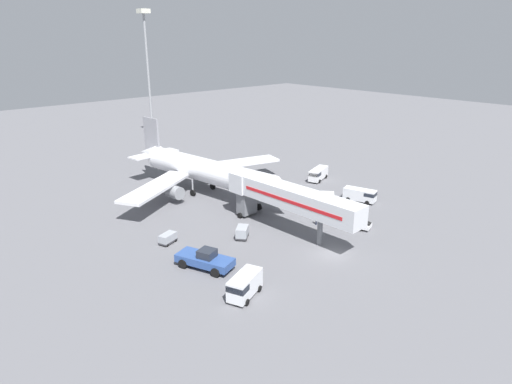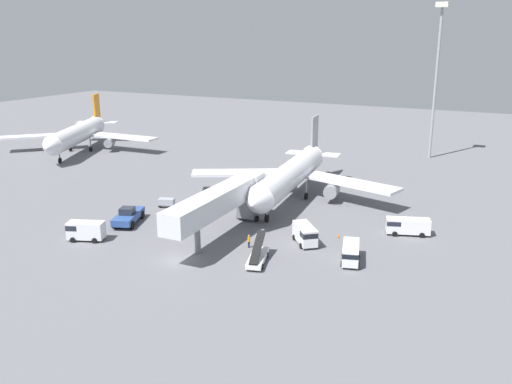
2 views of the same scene
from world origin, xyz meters
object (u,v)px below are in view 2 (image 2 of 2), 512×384
at_px(service_van_near_right, 407,226).
at_px(pushback_tug, 128,216).
at_px(jet_bridge, 222,201).
at_px(service_van_far_center, 85,230).
at_px(service_van_mid_right, 351,252).
at_px(airplane_background, 79,134).
at_px(safety_cone_alpha, 339,236).
at_px(apron_light_mast, 438,55).
at_px(baggage_cart_far_right, 192,219).
at_px(airplane_at_gate, 292,174).
at_px(baggage_cart_outer_right, 166,202).
at_px(belt_loader_truck, 258,256).
at_px(ground_crew_worker_foreground, 249,241).
at_px(service_van_mid_left, 305,234).

bearing_deg(service_van_near_right, pushback_tug, -160.28).
height_order(jet_bridge, pushback_tug, jet_bridge).
bearing_deg(service_van_far_center, service_van_mid_right, 14.32).
xyz_separation_m(service_van_mid_right, airplane_background, (-72.08, 32.80, 2.88)).
height_order(safety_cone_alpha, apron_light_mast, apron_light_mast).
height_order(service_van_far_center, safety_cone_alpha, service_van_far_center).
height_order(service_van_near_right, baggage_cart_far_right, service_van_near_right).
distance_m(airplane_at_gate, service_van_near_right, 21.53).
xyz_separation_m(service_van_near_right, baggage_cart_outer_right, (-34.72, -4.13, -0.50)).
bearing_deg(safety_cone_alpha, service_van_far_center, -151.79).
bearing_deg(service_van_far_center, baggage_cart_outer_right, 86.37).
bearing_deg(airplane_at_gate, belt_loader_truck, -75.52).
bearing_deg(airplane_at_gate, service_van_near_right, -22.96).
bearing_deg(service_van_far_center, pushback_tug, 84.80).
bearing_deg(service_van_far_center, baggage_cart_far_right, 49.77).
relative_size(airplane_at_gate, jet_bridge, 1.69).
bearing_deg(ground_crew_worker_foreground, safety_cone_alpha, 43.45).
bearing_deg(service_van_mid_left, ground_crew_worker_foreground, -143.48).
distance_m(pushback_tug, apron_light_mast, 71.38).
relative_size(airplane_at_gate, service_van_far_center, 7.36).
xyz_separation_m(jet_bridge, apron_light_mast, (15.40, 60.73, 16.10)).
relative_size(belt_loader_truck, ground_crew_worker_foreground, 3.61).
bearing_deg(service_van_mid_left, pushback_tug, -171.63).
relative_size(jet_bridge, service_van_far_center, 4.36).
relative_size(service_van_mid_left, safety_cone_alpha, 10.07).
distance_m(baggage_cart_far_right, apron_light_mast, 65.56).
bearing_deg(airplane_at_gate, jet_bridge, -93.50).
bearing_deg(ground_crew_worker_foreground, airplane_at_gate, 99.28).
bearing_deg(service_van_mid_left, apron_light_mast, 85.07).
height_order(service_van_mid_right, baggage_cart_far_right, service_van_mid_right).
bearing_deg(service_van_mid_right, service_van_mid_left, 156.04).
height_order(pushback_tug, baggage_cart_far_right, pushback_tug).
bearing_deg(service_van_near_right, jet_bridge, -151.22).
bearing_deg(safety_cone_alpha, service_van_near_right, 33.40).
distance_m(baggage_cart_far_right, ground_crew_worker_foreground, 11.19).
height_order(jet_bridge, apron_light_mast, apron_light_mast).
bearing_deg(airplane_at_gate, baggage_cart_far_right, -111.66).
height_order(service_van_near_right, service_van_mid_right, service_van_near_right).
bearing_deg(jet_bridge, baggage_cart_outer_right, 152.11).
relative_size(belt_loader_truck, baggage_cart_far_right, 2.23).
height_order(belt_loader_truck, ground_crew_worker_foreground, belt_loader_truck).
height_order(pushback_tug, service_van_mid_right, pushback_tug).
xyz_separation_m(pushback_tug, belt_loader_truck, (21.87, -4.18, -0.34)).
distance_m(service_van_mid_right, service_van_mid_left, 7.34).
distance_m(airplane_at_gate, airplane_background, 57.59).
xyz_separation_m(belt_loader_truck, baggage_cart_far_right, (-13.52, 7.33, 0.13)).
height_order(service_van_mid_left, apron_light_mast, apron_light_mast).
xyz_separation_m(belt_loader_truck, service_van_mid_right, (9.41, 4.81, 0.45)).
distance_m(pushback_tug, baggage_cart_far_right, 8.93).
relative_size(safety_cone_alpha, airplane_background, 0.01).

